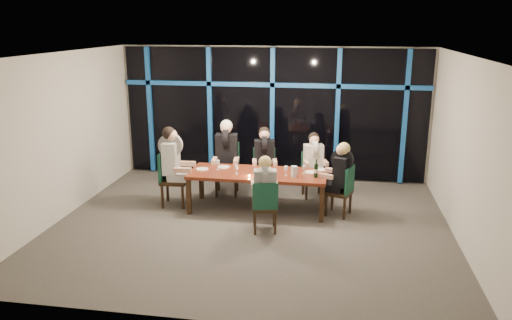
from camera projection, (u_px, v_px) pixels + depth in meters
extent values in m
plane|color=#56524C|center=(251.00, 225.00, 8.92)|extent=(7.00, 7.00, 0.00)
cube|color=silver|center=(273.00, 113.00, 11.37)|extent=(7.00, 0.04, 3.00)
cube|color=silver|center=(205.00, 206.00, 5.67)|extent=(7.00, 0.04, 3.00)
cube|color=silver|center=(61.00, 137.00, 9.07)|extent=(0.04, 6.00, 3.00)
cube|color=silver|center=(466.00, 152.00, 7.97)|extent=(0.04, 6.00, 3.00)
cube|color=white|center=(250.00, 55.00, 8.12)|extent=(7.00, 6.00, 0.04)
cube|color=black|center=(273.00, 114.00, 11.31)|extent=(6.86, 0.04, 2.94)
cube|color=#134D9A|center=(150.00, 111.00, 11.72)|extent=(0.10, 0.10, 2.94)
cube|color=#134D9A|center=(210.00, 112.00, 11.49)|extent=(0.10, 0.10, 2.94)
cube|color=#134D9A|center=(272.00, 114.00, 11.27)|extent=(0.10, 0.10, 2.94)
cube|color=#134D9A|center=(337.00, 116.00, 11.04)|extent=(0.10, 0.10, 2.94)
cube|color=#134D9A|center=(405.00, 118.00, 10.81)|extent=(0.10, 0.10, 2.94)
cube|color=#134D9A|center=(273.00, 85.00, 11.09)|extent=(6.86, 0.10, 0.10)
cube|color=#FF2D14|center=(323.00, 84.00, 11.26)|extent=(0.60, 0.05, 0.35)
cube|color=maroon|center=(258.00, 174.00, 9.49)|extent=(2.60, 1.00, 0.06)
cube|color=#311E10|center=(189.00, 197.00, 9.36)|extent=(0.08, 0.08, 0.69)
cube|color=#311E10|center=(322.00, 204.00, 8.98)|extent=(0.08, 0.08, 0.69)
cube|color=#311E10|center=(201.00, 182.00, 10.20)|extent=(0.08, 0.08, 0.69)
cube|color=#311E10|center=(323.00, 189.00, 9.81)|extent=(0.08, 0.08, 0.69)
cube|color=black|center=(227.00, 171.00, 10.41)|extent=(0.55, 0.55, 0.07)
cube|color=#174A34|center=(228.00, 155.00, 10.55)|extent=(0.50, 0.11, 0.55)
cube|color=black|center=(216.00, 186.00, 10.30)|extent=(0.05, 0.05, 0.47)
cube|color=black|center=(236.00, 187.00, 10.28)|extent=(0.05, 0.05, 0.47)
cube|color=black|center=(219.00, 180.00, 10.69)|extent=(0.05, 0.05, 0.47)
cube|color=black|center=(237.00, 181.00, 10.67)|extent=(0.05, 0.05, 0.47)
cube|color=black|center=(264.00, 175.00, 10.31)|extent=(0.53, 0.53, 0.06)
cube|color=#174A34|center=(264.00, 159.00, 10.43)|extent=(0.46, 0.13, 0.51)
cube|color=black|center=(255.00, 189.00, 10.19)|extent=(0.05, 0.05, 0.43)
cube|color=black|center=(273.00, 189.00, 10.20)|extent=(0.05, 0.05, 0.43)
cube|color=black|center=(255.00, 183.00, 10.55)|extent=(0.05, 0.05, 0.43)
cube|color=black|center=(273.00, 183.00, 10.55)|extent=(0.05, 0.05, 0.43)
cube|color=black|center=(313.00, 177.00, 10.26)|extent=(0.53, 0.53, 0.06)
cube|color=#174A34|center=(312.00, 163.00, 10.37)|extent=(0.43, 0.16, 0.48)
cube|color=black|center=(306.00, 191.00, 10.14)|extent=(0.05, 0.05, 0.40)
cube|color=black|center=(323.00, 190.00, 10.17)|extent=(0.05, 0.05, 0.40)
cube|color=black|center=(303.00, 185.00, 10.47)|extent=(0.05, 0.05, 0.40)
cube|color=black|center=(319.00, 185.00, 10.50)|extent=(0.05, 0.05, 0.40)
cube|color=black|center=(174.00, 181.00, 9.78)|extent=(0.54, 0.54, 0.07)
cube|color=#174A34|center=(162.00, 166.00, 9.72)|extent=(0.10, 0.50, 0.56)
cube|color=black|center=(183.00, 197.00, 9.65)|extent=(0.05, 0.05, 0.47)
cube|color=black|center=(187.00, 191.00, 10.03)|extent=(0.05, 0.05, 0.47)
cube|color=black|center=(162.00, 197.00, 9.68)|extent=(0.05, 0.05, 0.47)
cube|color=black|center=(167.00, 190.00, 10.06)|extent=(0.05, 0.05, 0.47)
cube|color=black|center=(339.00, 192.00, 9.29)|extent=(0.56, 0.56, 0.06)
cube|color=#174A34|center=(350.00, 180.00, 9.13)|extent=(0.19, 0.44, 0.49)
cube|color=black|center=(332.00, 200.00, 9.59)|extent=(0.05, 0.05, 0.42)
cube|color=black|center=(326.00, 206.00, 9.29)|extent=(0.05, 0.05, 0.42)
cube|color=black|center=(350.00, 203.00, 9.43)|extent=(0.05, 0.05, 0.42)
cube|color=black|center=(344.00, 209.00, 9.13)|extent=(0.05, 0.05, 0.42)
cube|color=black|center=(265.00, 207.00, 8.59)|extent=(0.50, 0.50, 0.06)
cube|color=#174A34|center=(265.00, 197.00, 8.34)|extent=(0.43, 0.13, 0.48)
cube|color=black|center=(274.00, 216.00, 8.83)|extent=(0.04, 0.04, 0.40)
cube|color=black|center=(255.00, 216.00, 8.82)|extent=(0.04, 0.04, 0.40)
cube|color=black|center=(275.00, 223.00, 8.49)|extent=(0.04, 0.04, 0.40)
cube|color=black|center=(255.00, 224.00, 8.48)|extent=(0.04, 0.04, 0.40)
cube|color=black|center=(226.00, 168.00, 10.26)|extent=(0.45, 0.51, 0.16)
cube|color=black|center=(227.00, 149.00, 10.33)|extent=(0.47, 0.31, 0.62)
cylinder|color=black|center=(226.00, 137.00, 10.26)|extent=(0.16, 0.48, 0.47)
sphere|color=tan|center=(226.00, 128.00, 10.19)|extent=(0.23, 0.23, 0.23)
sphere|color=silver|center=(226.00, 126.00, 10.22)|extent=(0.26, 0.26, 0.26)
cube|color=tan|center=(214.00, 160.00, 10.13)|extent=(0.13, 0.34, 0.09)
cube|color=tan|center=(236.00, 161.00, 10.11)|extent=(0.13, 0.34, 0.09)
cube|color=black|center=(264.00, 172.00, 10.16)|extent=(0.44, 0.49, 0.14)
cube|color=black|center=(264.00, 154.00, 10.23)|extent=(0.45, 0.31, 0.57)
cylinder|color=black|center=(264.00, 143.00, 10.17)|extent=(0.18, 0.44, 0.43)
sphere|color=tan|center=(264.00, 135.00, 10.10)|extent=(0.21, 0.21, 0.21)
sphere|color=black|center=(264.00, 133.00, 10.13)|extent=(0.24, 0.24, 0.24)
cube|color=tan|center=(254.00, 162.00, 10.02)|extent=(0.13, 0.32, 0.08)
cube|color=tan|center=(275.00, 162.00, 10.02)|extent=(0.13, 0.32, 0.08)
cube|color=beige|center=(315.00, 174.00, 10.12)|extent=(0.44, 0.48, 0.13)
cube|color=beige|center=(313.00, 157.00, 10.19)|extent=(0.43, 0.32, 0.54)
cylinder|color=beige|center=(314.00, 147.00, 10.13)|extent=(0.20, 0.41, 0.40)
sphere|color=tan|center=(314.00, 139.00, 10.06)|extent=(0.20, 0.20, 0.20)
sphere|color=black|center=(314.00, 138.00, 10.09)|extent=(0.22, 0.22, 0.22)
cube|color=tan|center=(306.00, 163.00, 9.96)|extent=(0.15, 0.30, 0.08)
cube|color=tan|center=(325.00, 163.00, 10.00)|extent=(0.15, 0.30, 0.08)
cube|color=black|center=(181.00, 176.00, 9.74)|extent=(0.50, 0.44, 0.16)
cube|color=black|center=(171.00, 157.00, 9.66)|extent=(0.30, 0.47, 0.62)
cylinder|color=black|center=(170.00, 145.00, 9.59)|extent=(0.48, 0.15, 0.47)
sphere|color=tan|center=(171.00, 135.00, 9.54)|extent=(0.23, 0.23, 0.23)
sphere|color=black|center=(169.00, 133.00, 9.53)|extent=(0.26, 0.26, 0.26)
cube|color=tan|center=(182.00, 170.00, 9.47)|extent=(0.34, 0.12, 0.09)
cube|color=tan|center=(187.00, 164.00, 9.90)|extent=(0.34, 0.12, 0.09)
cube|color=black|center=(333.00, 186.00, 9.32)|extent=(0.51, 0.47, 0.14)
cube|color=black|center=(342.00, 171.00, 9.16)|extent=(0.35, 0.45, 0.55)
cylinder|color=black|center=(342.00, 159.00, 9.10)|extent=(0.43, 0.22, 0.42)
sphere|color=tan|center=(342.00, 150.00, 9.07)|extent=(0.21, 0.21, 0.21)
sphere|color=tan|center=(344.00, 149.00, 9.04)|extent=(0.23, 0.23, 0.23)
cube|color=tan|center=(333.00, 171.00, 9.46)|extent=(0.31, 0.17, 0.08)
cube|color=tan|center=(326.00, 176.00, 9.12)|extent=(0.31, 0.17, 0.08)
cube|color=black|center=(264.00, 200.00, 8.68)|extent=(0.41, 0.46, 0.13)
cube|color=black|center=(265.00, 185.00, 8.45)|extent=(0.42, 0.30, 0.53)
cylinder|color=black|center=(265.00, 173.00, 8.39)|extent=(0.17, 0.41, 0.40)
sphere|color=tan|center=(265.00, 163.00, 8.36)|extent=(0.20, 0.20, 0.20)
sphere|color=tan|center=(265.00, 162.00, 8.32)|extent=(0.22, 0.22, 0.22)
cube|color=tan|center=(275.00, 184.00, 8.69)|extent=(0.13, 0.30, 0.08)
cube|color=tan|center=(253.00, 184.00, 8.68)|extent=(0.13, 0.30, 0.08)
cylinder|color=white|center=(223.00, 167.00, 9.81)|extent=(0.24, 0.24, 0.01)
cylinder|color=white|center=(265.00, 169.00, 9.69)|extent=(0.24, 0.24, 0.01)
cylinder|color=white|center=(320.00, 170.00, 9.63)|extent=(0.24, 0.24, 0.01)
cylinder|color=white|center=(202.00, 169.00, 9.67)|extent=(0.24, 0.24, 0.01)
cylinder|color=white|center=(311.00, 172.00, 9.46)|extent=(0.24, 0.24, 0.01)
cylinder|color=white|center=(263.00, 179.00, 9.05)|extent=(0.24, 0.24, 0.01)
cylinder|color=black|center=(316.00, 171.00, 9.15)|extent=(0.07, 0.07, 0.25)
cylinder|color=black|center=(316.00, 162.00, 9.11)|extent=(0.03, 0.03, 0.09)
cylinder|color=silver|center=(316.00, 171.00, 9.15)|extent=(0.08, 0.08, 0.07)
cylinder|color=silver|center=(294.00, 172.00, 9.18)|extent=(0.11, 0.11, 0.20)
cylinder|color=silver|center=(297.00, 171.00, 9.17)|extent=(0.02, 0.02, 0.14)
cylinder|color=#F9A34A|center=(249.00, 176.00, 9.22)|extent=(0.05, 0.05, 0.03)
cylinder|color=white|center=(237.00, 174.00, 9.40)|extent=(0.06, 0.06, 0.01)
cylinder|color=white|center=(237.00, 171.00, 9.39)|extent=(0.01, 0.01, 0.09)
cylinder|color=white|center=(237.00, 167.00, 9.37)|extent=(0.06, 0.06, 0.06)
cylinder|color=silver|center=(263.00, 169.00, 9.66)|extent=(0.06, 0.06, 0.01)
cylinder|color=silver|center=(263.00, 167.00, 9.65)|extent=(0.01, 0.01, 0.10)
cylinder|color=silver|center=(263.00, 163.00, 9.62)|extent=(0.07, 0.07, 0.07)
cylinder|color=silver|center=(286.00, 175.00, 9.28)|extent=(0.07, 0.07, 0.01)
cylinder|color=silver|center=(286.00, 173.00, 9.27)|extent=(0.01, 0.01, 0.10)
cylinder|color=silver|center=(286.00, 168.00, 9.24)|extent=(0.07, 0.07, 0.07)
cylinder|color=silver|center=(218.00, 170.00, 9.65)|extent=(0.07, 0.07, 0.01)
cylinder|color=silver|center=(218.00, 167.00, 9.63)|extent=(0.01, 0.01, 0.11)
cylinder|color=silver|center=(218.00, 162.00, 9.61)|extent=(0.07, 0.07, 0.08)
cylinder|color=silver|center=(304.00, 173.00, 9.41)|extent=(0.06, 0.06, 0.01)
cylinder|color=silver|center=(304.00, 171.00, 9.40)|extent=(0.01, 0.01, 0.09)
cylinder|color=silver|center=(304.00, 167.00, 9.38)|extent=(0.06, 0.06, 0.06)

